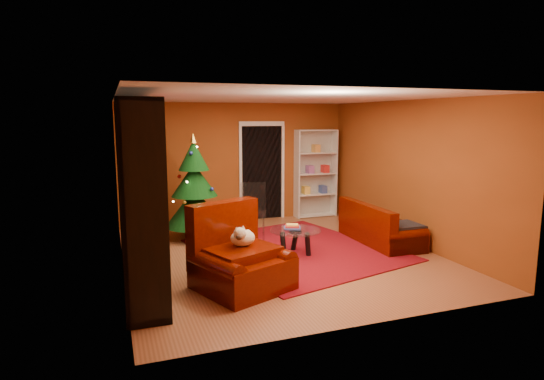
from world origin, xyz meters
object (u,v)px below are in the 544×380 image
object	(u,v)px
christmas_tree	(194,188)
coffee_table	(295,242)
media_unit	(137,193)
rug	(296,250)
sofa	(381,223)
white_bookshelf	(316,174)
acrylic_chair	(253,214)
armchair	(242,256)
dog	(243,238)
gift_box_red	(214,226)
gift_box_teal	(193,224)
gift_box_green	(234,221)

from	to	relation	value
christmas_tree	coffee_table	xyz separation A→B (m)	(1.38, -1.64, -0.75)
media_unit	christmas_tree	size ratio (longest dim) A/B	1.62
rug	sofa	xyz separation A→B (m)	(1.66, -0.08, 0.37)
rug	media_unit	xyz separation A→B (m)	(-2.63, -0.55, 1.24)
rug	white_bookshelf	distance (m)	2.99
acrylic_chair	coffee_table	bearing A→B (deg)	-54.32
media_unit	armchair	bearing A→B (deg)	-34.04
media_unit	acrylic_chair	distance (m)	2.75
dog	white_bookshelf	bearing A→B (deg)	30.95
armchair	acrylic_chair	distance (m)	2.56
gift_box_red	acrylic_chair	xyz separation A→B (m)	(0.60, -0.76, 0.36)
gift_box_teal	sofa	bearing A→B (deg)	-32.50
gift_box_green	armchair	distance (m)	3.50
dog	acrylic_chair	distance (m)	2.50
gift_box_green	gift_box_red	size ratio (longest dim) A/B	1.14
christmas_tree	armchair	xyz separation A→B (m)	(0.12, -2.81, -0.51)
gift_box_red	coffee_table	size ratio (longest dim) A/B	0.27
gift_box_green	dog	bearing A→B (deg)	-102.94
gift_box_red	white_bookshelf	xyz separation A→B (m)	(2.56, 0.66, 0.89)
christmas_tree	dog	bearing A→B (deg)	-86.96
gift_box_green	gift_box_teal	bearing A→B (deg)	-175.90
coffee_table	gift_box_teal	bearing A→B (deg)	122.02
rug	acrylic_chair	bearing A→B (deg)	115.88
media_unit	gift_box_red	distance (m)	2.99
armchair	coffee_table	distance (m)	1.74
christmas_tree	gift_box_red	size ratio (longest dim) A/B	8.67
gift_box_teal	armchair	xyz separation A→B (m)	(0.08, -3.33, 0.30)
media_unit	white_bookshelf	size ratio (longest dim) A/B	1.58
media_unit	dog	size ratio (longest dim) A/B	8.17
armchair	coffee_table	xyz separation A→B (m)	(1.26, 1.18, -0.24)
gift_box_red	white_bookshelf	size ratio (longest dim) A/B	0.11
christmas_tree	coffee_table	bearing A→B (deg)	-49.83
gift_box_green	acrylic_chair	xyz separation A→B (m)	(0.11, -1.00, 0.34)
rug	gift_box_teal	size ratio (longest dim) A/B	10.45
media_unit	acrylic_chair	xyz separation A→B (m)	(2.16, 1.52, -0.78)
rug	white_bookshelf	xyz separation A→B (m)	(1.50, 2.39, 0.99)
dog	coffee_table	bearing A→B (deg)	20.06
media_unit	sofa	distance (m)	4.41
media_unit	christmas_tree	bearing A→B (deg)	60.25
gift_box_green	white_bookshelf	size ratio (longest dim) A/B	0.13
armchair	dog	size ratio (longest dim) A/B	2.96
gift_box_teal	gift_box_red	distance (m)	0.43
white_bookshelf	coffee_table	distance (m)	3.19
white_bookshelf	dog	distance (m)	4.71
christmas_tree	gift_box_teal	size ratio (longest dim) A/B	6.27
media_unit	gift_box_red	world-z (taller)	media_unit
gift_box_green	white_bookshelf	bearing A→B (deg)	11.49
rug	dog	distance (m)	2.03
gift_box_green	coffee_table	bearing A→B (deg)	-77.96
gift_box_red	white_bookshelf	bearing A→B (deg)	14.41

